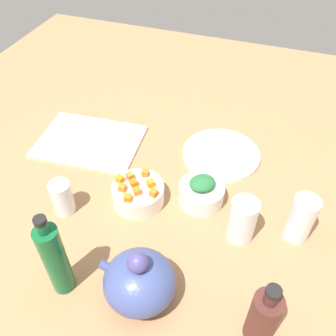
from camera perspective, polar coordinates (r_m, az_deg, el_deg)
The scene contains 32 objects.
tabletop at distance 107.44cm, azimuth -0.00°, elevation -2.48°, with size 190.00×190.00×3.00cm, color #A5774E.
cutting_board at distance 120.96cm, azimuth -12.05°, elevation 4.08°, with size 32.01×23.10×1.00cm, color white.
plate_tofu at distance 114.69cm, azimuth 8.25°, elevation 2.13°, with size 23.71×23.71×1.20cm, color white.
bowl_greens at distance 99.77cm, azimuth 5.18°, elevation -3.95°, with size 12.26×12.26×5.30cm, color white.
bowl_carrots at distance 99.56cm, azimuth -4.65°, elevation -3.98°, with size 14.06×14.06×5.45cm, color white.
teapot at distance 80.88cm, azimuth -4.45°, elevation -17.09°, with size 17.09×15.34×15.48cm.
bottle_0 at distance 81.39cm, azimuth -17.11°, elevation -13.35°, with size 5.00×5.00×24.01cm.
bottle_1 at distance 77.75cm, azimuth 14.55°, elevation -21.44°, with size 5.77×5.77×18.19cm.
drinking_glass_0 at distance 91.06cm, azimuth 11.47°, elevation -7.92°, with size 6.66×6.66×12.22cm, color white.
drinking_glass_1 at distance 99.43cm, azimuth -16.08°, elevation -4.41°, with size 5.63×5.63×9.62cm, color white.
drinking_glass_2 at distance 94.54cm, azimuth 19.94°, elevation -7.38°, with size 6.21×6.21×13.15cm, color white.
carrot_cube_0 at distance 96.49cm, azimuth -7.12°, elevation -3.05°, with size 1.80×1.80×1.80cm, color orange.
carrot_cube_1 at distance 95.28cm, azimuth -4.83°, elevation -3.59°, with size 1.80×1.80×1.80cm, color orange.
carrot_cube_2 at distance 99.17cm, azimuth -5.91°, elevation -1.27°, with size 1.80×1.80×1.80cm, color orange.
carrot_cube_3 at distance 96.86cm, azimuth -2.70°, elevation -2.43°, with size 1.80×1.80×1.80cm, color orange.
carrot_cube_4 at distance 93.97cm, azimuth -6.28°, elevation -4.63°, with size 1.80×1.80×1.80cm, color orange.
carrot_cube_5 at distance 99.70cm, azimuth -3.58°, elevation -0.76°, with size 1.80×1.80×1.80cm, color orange.
carrot_cube_6 at distance 94.68cm, azimuth -2.46°, elevation -3.84°, with size 1.80×1.80×1.80cm, color orange.
carrot_cube_7 at distance 97.24cm, azimuth -5.32°, elevation -2.38°, with size 1.80×1.80×1.80cm, color orange.
carrot_cube_8 at distance 98.65cm, azimuth -7.47°, elevation -1.76°, with size 1.80×1.80×1.80cm, color orange.
chopped_greens_mound at distance 96.76cm, azimuth 5.33°, elevation -2.34°, with size 7.11×6.04×2.89cm, color #286C3A.
tofu_cube_0 at distance 115.14cm, azimuth 7.20°, elevation 3.59°, with size 2.20×2.20×2.20cm, color silver.
tofu_cube_1 at distance 112.28cm, azimuth 6.06°, elevation 2.45°, with size 2.20×2.20×2.20cm, color white.
tofu_cube_2 at distance 112.57cm, azimuth 10.47°, elevation 1.99°, with size 2.20×2.20×2.20cm, color #F5E7CB.
tofu_cube_3 at distance 111.36cm, azimuth 8.55°, elevation 1.73°, with size 2.20×2.20×2.20cm, color white.
tofu_cube_4 at distance 116.53cm, azimuth 9.14°, elevation 3.92°, with size 2.20×2.20×2.20cm, color #FAEDCD.
dumpling_0 at distance 123.34cm, azimuth -14.56°, elevation 5.53°, with size 4.53×4.36×2.55cm, color beige.
dumpling_1 at distance 119.51cm, azimuth -6.08°, elevation 5.54°, with size 4.27×3.79×2.79cm, color beige.
dumpling_2 at distance 116.42cm, azimuth -10.01°, elevation 3.71°, with size 5.47×5.25×2.50cm, color beige.
dumpling_3 at distance 122.59cm, azimuth -11.00°, elevation 6.00°, with size 4.93×4.24×2.67cm, color beige.
dumpling_4 at distance 117.03cm, azimuth -14.34°, elevation 3.13°, with size 5.30×4.76×2.53cm, color beige.
dumpling_5 at distance 114.37cm, azimuth -7.41°, elevation 3.21°, with size 4.44×4.22×2.53cm, color beige.
Camera 1 is at (-24.15, 69.35, 79.92)cm, focal length 39.30 mm.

